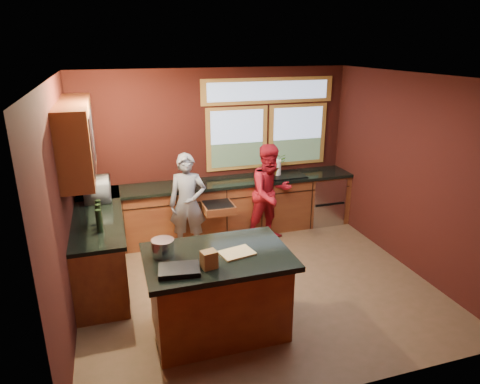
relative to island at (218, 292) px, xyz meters
name	(u,v)px	position (x,y,z in m)	size (l,w,h in m)	color
floor	(255,284)	(0.71, 0.79, -0.48)	(4.50, 4.50, 0.00)	brown
room_shell	(203,151)	(0.11, 1.11, 1.32)	(4.52, 4.02, 2.71)	black
back_counter	(234,206)	(0.91, 2.49, -0.01)	(4.50, 0.64, 0.93)	#582314
left_counter	(100,245)	(-1.24, 1.64, -0.01)	(0.64, 2.30, 0.93)	#582314
island	(218,292)	(0.00, 0.00, 0.00)	(1.55, 1.05, 0.95)	#582314
person_grey	(188,204)	(0.06, 2.04, 0.29)	(0.56, 0.37, 1.54)	slate
person_red	(270,193)	(1.39, 2.04, 0.32)	(0.77, 0.60, 1.59)	maroon
microwave	(98,190)	(-1.21, 2.19, 0.60)	(0.54, 0.36, 0.30)	#999999
potted_plant	(275,164)	(1.67, 2.54, 0.64)	(0.34, 0.30, 0.38)	#999999
paper_towel	(277,168)	(1.69, 2.49, 0.59)	(0.12, 0.12, 0.28)	white
cutting_board	(237,253)	(0.20, -0.05, 0.48)	(0.35, 0.25, 0.02)	tan
stock_pot	(163,248)	(-0.55, 0.15, 0.56)	(0.24, 0.24, 0.18)	silver
paper_bag	(209,260)	(-0.15, -0.25, 0.56)	(0.15, 0.12, 0.18)	brown
black_tray	(179,270)	(-0.45, -0.25, 0.49)	(0.40, 0.28, 0.05)	black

